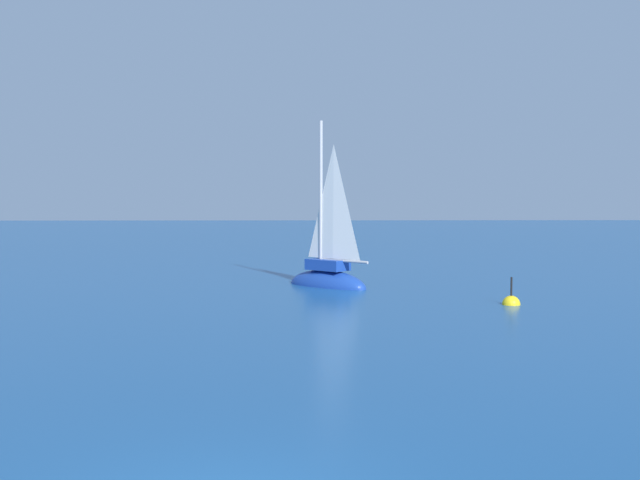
% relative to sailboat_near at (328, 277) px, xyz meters
% --- Properties ---
extents(sailboat_near, '(3.36, 3.20, 6.58)m').
position_rel_sailboat_near_xyz_m(sailboat_near, '(0.00, 0.00, 0.00)').
color(sailboat_near, '#193D99').
rests_on(sailboat_near, ground).
extents(marker_buoy, '(0.56, 0.56, 1.13)m').
position_rel_sailboat_near_xyz_m(marker_buoy, '(5.49, -4.83, -0.35)').
color(marker_buoy, yellow).
rests_on(marker_buoy, ground).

